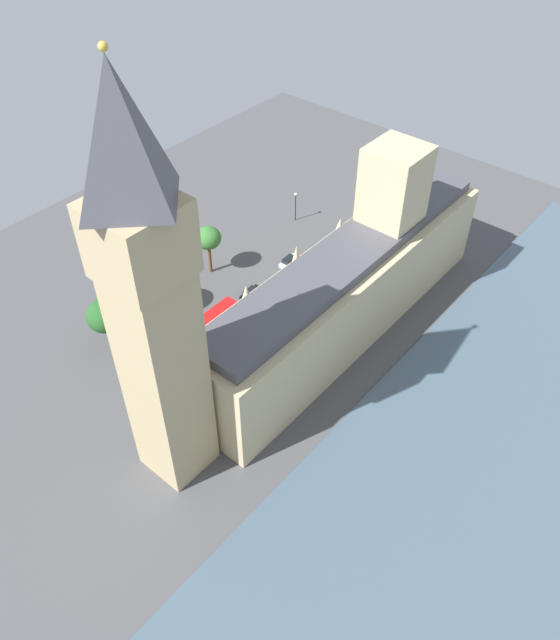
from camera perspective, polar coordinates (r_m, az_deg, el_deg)
ground_plane at (r=101.24m, az=4.75°, el=-0.26°), size 129.06×129.06×0.00m
river_thames at (r=92.99m, az=20.32°, el=-8.60°), size 35.66×116.16×0.25m
parliament_building at (r=95.82m, az=6.54°, el=3.40°), size 11.82×59.06×27.35m
clock_tower at (r=64.66m, az=-11.75°, el=1.70°), size 8.38×8.38×52.86m
car_blue_far_end at (r=117.58m, az=5.02°, el=7.30°), size 1.98×4.13×1.74m
car_silver_corner at (r=111.92m, az=0.87°, el=5.39°), size 2.00×4.44×1.74m
car_black_by_river_gate at (r=105.11m, az=-2.63°, el=2.44°), size 1.92×4.29×1.74m
double_decker_bus_leading at (r=97.02m, az=-6.32°, el=-0.60°), size 2.70×10.52×4.75m
car_dark_green_kerbside at (r=95.87m, az=-11.09°, el=-3.43°), size 2.04×4.88×1.74m
pedestrian_under_trees at (r=101.62m, az=-0.06°, el=0.65°), size 0.56×0.45×1.55m
plane_tree_opposite_hall at (r=95.99m, az=-15.64°, el=0.39°), size 5.86×5.86×9.10m
plane_tree_midblock at (r=107.56m, az=-6.60°, el=7.43°), size 4.55×4.55×9.13m
plane_tree_near_tower at (r=97.20m, az=-14.81°, el=0.88°), size 5.61×5.61×8.57m
plane_tree_trailing at (r=99.80m, az=-12.28°, el=3.65°), size 5.79×5.79×9.93m
street_lamp_slot_10 at (r=121.95m, az=1.44°, el=10.81°), size 0.56×0.56×6.12m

